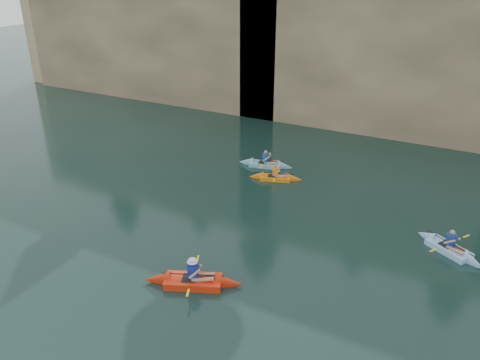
% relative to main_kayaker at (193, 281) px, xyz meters
% --- Properties ---
extents(ground, '(160.00, 160.00, 0.00)m').
position_rel_main_kayaker_xyz_m(ground, '(1.15, -0.88, -0.19)').
color(ground, black).
rests_on(ground, ground).
extents(cliff, '(70.00, 16.00, 12.00)m').
position_rel_main_kayaker_xyz_m(cliff, '(1.15, 29.12, 5.81)').
color(cliff, tan).
rests_on(cliff, ground).
extents(cliff_slab_west, '(26.00, 2.40, 10.56)m').
position_rel_main_kayaker_xyz_m(cliff_slab_west, '(-18.85, 21.72, 5.09)').
color(cliff_slab_west, tan).
rests_on(cliff_slab_west, ground).
extents(cliff_slab_center, '(24.00, 2.40, 11.40)m').
position_rel_main_kayaker_xyz_m(cliff_slab_center, '(3.15, 21.72, 5.51)').
color(cliff_slab_center, tan).
rests_on(cliff_slab_center, ground).
extents(sea_cave_west, '(4.50, 1.00, 4.00)m').
position_rel_main_kayaker_xyz_m(sea_cave_west, '(-16.85, 21.07, 1.81)').
color(sea_cave_west, black).
rests_on(sea_cave_west, ground).
extents(sea_cave_center, '(3.50, 1.00, 3.20)m').
position_rel_main_kayaker_xyz_m(sea_cave_center, '(-2.85, 21.07, 1.41)').
color(sea_cave_center, black).
rests_on(sea_cave_center, ground).
extents(main_kayaker, '(3.94, 2.44, 1.46)m').
position_rel_main_kayaker_xyz_m(main_kayaker, '(0.00, 0.00, 0.00)').
color(main_kayaker, red).
rests_on(main_kayaker, ground).
extents(kayaker_orange, '(3.16, 2.23, 1.18)m').
position_rel_main_kayaker_xyz_m(kayaker_orange, '(-1.18, 10.46, -0.05)').
color(kayaker_orange, orange).
rests_on(kayaker_orange, ground).
extents(kayaker_ltblue_near, '(3.29, 2.45, 1.33)m').
position_rel_main_kayaker_xyz_m(kayaker_ltblue_near, '(8.53, 7.16, -0.03)').
color(kayaker_ltblue_near, '#98C5FF').
rests_on(kayaker_ltblue_near, ground).
extents(kayaker_ltblue_mid, '(3.52, 2.53, 1.31)m').
position_rel_main_kayaker_xyz_m(kayaker_ltblue_mid, '(-2.50, 11.95, -0.03)').
color(kayaker_ltblue_mid, '#7EBFD4').
rests_on(kayaker_ltblue_mid, ground).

